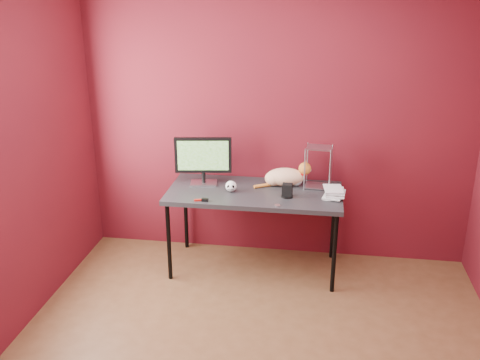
# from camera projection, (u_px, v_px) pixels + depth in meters

# --- Properties ---
(room) EXTENTS (3.52, 3.52, 2.61)m
(room) POSITION_uv_depth(u_px,v_px,m) (252.00, 167.00, 3.08)
(room) COLOR #52331C
(room) RESTS_ON ground
(desk) EXTENTS (1.50, 0.70, 0.75)m
(desk) POSITION_uv_depth(u_px,v_px,m) (255.00, 196.00, 4.64)
(desk) COLOR black
(desk) RESTS_ON ground
(monitor) EXTENTS (0.50, 0.19, 0.43)m
(monitor) POSITION_uv_depth(u_px,v_px,m) (203.00, 158.00, 4.69)
(monitor) COLOR #A1A1A6
(monitor) RESTS_ON desk
(cat) EXTENTS (0.49, 0.24, 0.24)m
(cat) POSITION_uv_depth(u_px,v_px,m) (286.00, 177.00, 4.72)
(cat) COLOR orange
(cat) RESTS_ON desk
(skull_mug) EXTENTS (0.10, 0.10, 0.09)m
(skull_mug) POSITION_uv_depth(u_px,v_px,m) (231.00, 186.00, 4.59)
(skull_mug) COLOR white
(skull_mug) RESTS_ON desk
(speaker) EXTENTS (0.10, 0.10, 0.12)m
(speaker) POSITION_uv_depth(u_px,v_px,m) (287.00, 191.00, 4.47)
(speaker) COLOR black
(speaker) RESTS_ON desk
(book_stack) EXTENTS (0.19, 0.23, 0.83)m
(book_stack) POSITION_uv_depth(u_px,v_px,m) (328.00, 149.00, 4.38)
(book_stack) COLOR beige
(book_stack) RESTS_ON desk
(wire_rack) EXTENTS (0.23, 0.19, 0.37)m
(wire_rack) POSITION_uv_depth(u_px,v_px,m) (318.00, 167.00, 4.65)
(wire_rack) COLOR #A1A1A6
(wire_rack) RESTS_ON desk
(pocket_knife) EXTENTS (0.07, 0.04, 0.01)m
(pocket_knife) POSITION_uv_depth(u_px,v_px,m) (198.00, 200.00, 4.41)
(pocket_knife) COLOR #A6120C
(pocket_knife) RESTS_ON desk
(black_gadget) EXTENTS (0.05, 0.03, 0.03)m
(black_gadget) POSITION_uv_depth(u_px,v_px,m) (205.00, 200.00, 4.40)
(black_gadget) COLOR black
(black_gadget) RESTS_ON desk
(washer) EXTENTS (0.05, 0.05, 0.00)m
(washer) POSITION_uv_depth(u_px,v_px,m) (277.00, 205.00, 4.32)
(washer) COLOR #A1A1A6
(washer) RESTS_ON desk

